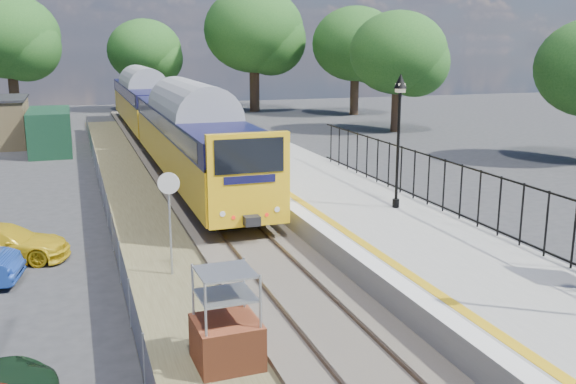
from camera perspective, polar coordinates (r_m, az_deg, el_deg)
name	(u,v)px	position (r m, az deg, el deg)	size (l,w,h in m)	color
ground	(315,320)	(15.64, 2.40, -11.30)	(120.00, 120.00, 0.00)	#2D2D30
track_bed	(211,217)	(24.29, -6.84, -2.25)	(5.90, 80.00, 0.29)	#473F38
platform	(343,209)	(24.02, 4.95, -1.49)	(5.00, 70.00, 0.90)	gray
platform_edge	(291,201)	(23.18, 0.29, -0.81)	(0.90, 70.00, 0.01)	silver
victorian_lamp_north	(399,109)	(22.05, 9.88, 7.24)	(0.44, 0.44, 4.60)	black
palisade_fence	(494,203)	(19.98, 17.88, -0.96)	(0.12, 26.00, 2.00)	black
wire_fence	(104,198)	(25.98, -16.01, -0.50)	(0.06, 52.00, 1.20)	#999EA3
tree_line	(150,42)	(55.68, -12.14, 12.88)	(56.80, 43.80, 11.88)	#332319
train	(161,113)	(40.14, -11.20, 6.88)	(2.82, 40.83, 3.51)	gold
brick_plinth	(226,320)	(13.24, -5.50, -11.29)	(1.34, 1.34, 2.09)	brown
speed_sign	(169,206)	(18.04, -10.50, -1.19)	(0.59, 0.19, 3.02)	#999EA3
car_yellow	(3,243)	(21.29, -24.01, -4.18)	(1.58, 3.90, 1.13)	gold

